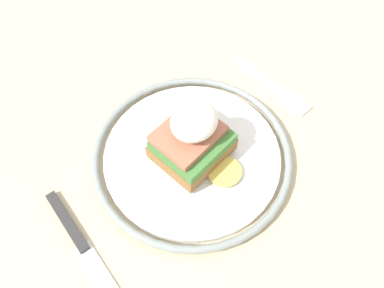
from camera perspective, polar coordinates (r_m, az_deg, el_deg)
ground_plane at (r=1.19m, az=-0.34°, el=-18.12°), size 6.00×6.00×0.00m
dining_table at (r=0.61m, az=-0.64°, el=-3.98°), size 1.03×0.88×0.72m
plate at (r=0.49m, az=-0.00°, el=-1.67°), size 0.26×0.26×0.02m
sandwich at (r=0.46m, az=0.11°, el=0.95°), size 0.09×0.11×0.08m
fork at (r=0.58m, az=12.49°, el=8.53°), size 0.03×0.14×0.00m
knife at (r=0.47m, az=-16.47°, el=-14.47°), size 0.05×0.19×0.01m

